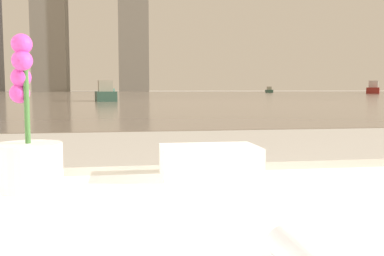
% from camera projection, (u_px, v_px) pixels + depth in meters
% --- Properties ---
extents(potted_orchid, '(0.15, 0.15, 0.35)m').
position_uv_depth(potted_orchid, '(28.00, 152.00, 0.98)').
color(potted_orchid, silver).
rests_on(potted_orchid, bathtub).
extents(towel_stack, '(0.25, 0.16, 0.08)m').
position_uv_depth(towel_stack, '(210.00, 161.00, 1.13)').
color(towel_stack, white).
rests_on(towel_stack, bathtub).
extents(harbor_water, '(180.00, 110.00, 0.01)m').
position_uv_depth(harbor_water, '(126.00, 94.00, 61.25)').
color(harbor_water, gray).
rests_on(harbor_water, ground_plane).
extents(harbor_boat_0, '(4.26, 5.23, 1.91)m').
position_uv_depth(harbor_boat_0, '(373.00, 89.00, 63.86)').
color(harbor_boat_0, maroon).
rests_on(harbor_boat_0, harbor_water).
extents(harbor_boat_1, '(1.52, 3.12, 1.12)m').
position_uv_depth(harbor_boat_1, '(269.00, 90.00, 79.69)').
color(harbor_boat_1, '#335647').
rests_on(harbor_boat_1, harbor_water).
extents(harbor_boat_3, '(1.41, 3.26, 1.19)m').
position_uv_depth(harbor_boat_3, '(105.00, 94.00, 24.74)').
color(harbor_boat_3, '#335647').
rests_on(harbor_boat_3, harbor_water).
extents(harbor_boat_5, '(2.40, 4.62, 1.65)m').
position_uv_depth(harbor_boat_5, '(108.00, 89.00, 83.28)').
color(harbor_boat_5, '#335647').
rests_on(harbor_boat_5, harbor_water).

